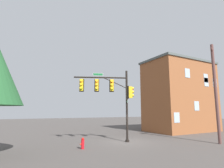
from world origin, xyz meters
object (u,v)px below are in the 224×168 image
at_px(utility_pole, 216,91).
at_px(brick_building, 180,96).
at_px(signal_pole_assembly, 110,91).
at_px(fire_hydrant, 83,143).

bearing_deg(utility_pole, brick_building, -121.27).
height_order(signal_pole_assembly, fire_hydrant, signal_pole_assembly).
xyz_separation_m(utility_pole, brick_building, (-5.18, -8.53, 0.35)).
xyz_separation_m(utility_pole, fire_hydrant, (11.20, -3.63, -4.24)).
distance_m(signal_pole_assembly, brick_building, 13.56).
relative_size(signal_pole_assembly, utility_pole, 0.74).
bearing_deg(utility_pole, fire_hydrant, -17.94).
xyz_separation_m(signal_pole_assembly, brick_building, (-13.17, -3.25, 0.32)).
xyz_separation_m(signal_pole_assembly, utility_pole, (-7.98, 5.29, -0.04)).
distance_m(signal_pole_assembly, utility_pole, 9.58).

